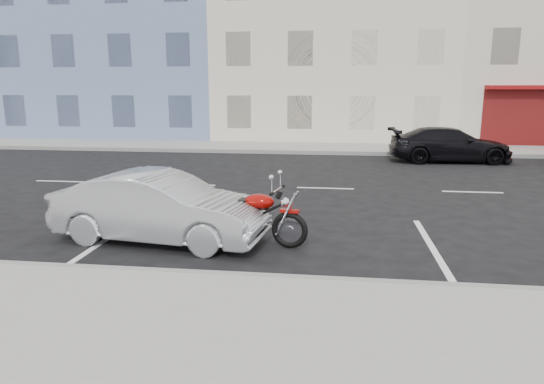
{
  "coord_description": "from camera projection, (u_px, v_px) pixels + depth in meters",
  "views": [
    {
      "loc": [
        -1.79,
        -13.52,
        2.81
      ],
      "look_at": [
        -2.97,
        -4.34,
        0.8
      ],
      "focal_mm": 32.0,
      "sensor_mm": 36.0,
      "label": 1
    }
  ],
  "objects": [
    {
      "name": "curb_near",
      "position": [
        116.0,
        272.0,
        7.3
      ],
      "size": [
        80.0,
        0.12,
        0.16
      ],
      "primitive_type": "cube",
      "color": "gray",
      "rests_on": "ground"
    },
    {
      "name": "car_far",
      "position": [
        450.0,
        145.0,
        18.5
      ],
      "size": [
        4.62,
        2.08,
        1.31
      ],
      "primitive_type": "imported",
      "rotation": [
        0.0,
        0.0,
        1.62
      ],
      "color": "black",
      "rests_on": "ground"
    },
    {
      "name": "curb_far",
      "position": [
        259.0,
        152.0,
        20.87
      ],
      "size": [
        80.0,
        0.12,
        0.16
      ],
      "primitive_type": "cube",
      "color": "gray",
      "rests_on": "ground"
    },
    {
      "name": "bldg_blue",
      "position": [
        136.0,
        25.0,
        29.64
      ],
      "size": [
        12.0,
        12.0,
        13.0
      ],
      "primitive_type": "cube",
      "color": "slate",
      "rests_on": "ground"
    },
    {
      "name": "bldg_cream",
      "position": [
        333.0,
        36.0,
        28.3
      ],
      "size": [
        12.0,
        12.0,
        11.5
      ],
      "primitive_type": "cube",
      "color": "beige",
      "rests_on": "ground"
    },
    {
      "name": "motorcycle",
      "position": [
        291.0,
        222.0,
        8.53
      ],
      "size": [
        2.1,
        0.77,
        1.06
      ],
      "rotation": [
        0.0,
        0.0,
        -0.19
      ],
      "color": "black",
      "rests_on": "ground"
    },
    {
      "name": "sidewalk_far",
      "position": [
        264.0,
        147.0,
        22.52
      ],
      "size": [
        80.0,
        3.4,
        0.15
      ],
      "primitive_type": "cube",
      "color": "gray",
      "rests_on": "ground"
    },
    {
      "name": "sedan_silver",
      "position": [
        160.0,
        207.0,
        8.89
      ],
      "size": [
        4.06,
        1.88,
        1.29
      ],
      "primitive_type": "imported",
      "rotation": [
        0.0,
        0.0,
        1.44
      ],
      "color": "#A2A5A9",
      "rests_on": "ground"
    },
    {
      "name": "ground",
      "position": [
        398.0,
        190.0,
        13.48
      ],
      "size": [
        120.0,
        120.0,
        0.0
      ],
      "primitive_type": "plane",
      "color": "black",
      "rests_on": "ground"
    },
    {
      "name": "sidewalk_near",
      "position": [
        52.0,
        326.0,
        5.65
      ],
      "size": [
        80.0,
        3.4,
        0.15
      ],
      "primitive_type": "cube",
      "color": "gray",
      "rests_on": "ground"
    }
  ]
}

